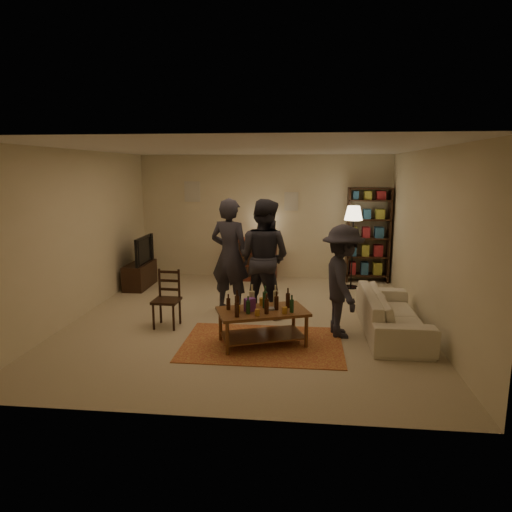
# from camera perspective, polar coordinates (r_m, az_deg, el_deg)

# --- Properties ---
(floor) EXTENTS (6.00, 6.00, 0.00)m
(floor) POSITION_cam_1_polar(r_m,az_deg,el_deg) (7.47, -1.07, -7.87)
(floor) COLOR #C6B793
(floor) RESTS_ON ground
(room_shell) EXTENTS (6.00, 6.00, 6.00)m
(room_shell) POSITION_cam_1_polar(r_m,az_deg,el_deg) (10.14, -2.69, 7.52)
(room_shell) COLOR beige
(room_shell) RESTS_ON ground
(rug) EXTENTS (2.20, 1.50, 0.01)m
(rug) POSITION_cam_1_polar(r_m,az_deg,el_deg) (6.45, 0.81, -10.91)
(rug) COLOR maroon
(rug) RESTS_ON ground
(coffee_table) EXTENTS (1.36, 1.03, 0.83)m
(coffee_table) POSITION_cam_1_polar(r_m,az_deg,el_deg) (6.31, 0.71, -7.36)
(coffee_table) COLOR brown
(coffee_table) RESTS_ON ground
(dining_chair) EXTENTS (0.40, 0.40, 0.89)m
(dining_chair) POSITION_cam_1_polar(r_m,az_deg,el_deg) (7.17, -11.01, -4.99)
(dining_chair) COLOR black
(dining_chair) RESTS_ON ground
(tv_stand) EXTENTS (0.40, 1.00, 1.06)m
(tv_stand) POSITION_cam_1_polar(r_m,az_deg,el_deg) (9.64, -14.31, -1.55)
(tv_stand) COLOR black
(tv_stand) RESTS_ON ground
(dresser) EXTENTS (1.00, 0.50, 1.36)m
(dresser) POSITION_cam_1_polar(r_m,az_deg,el_deg) (9.98, -0.26, -0.26)
(dresser) COLOR maroon
(dresser) RESTS_ON ground
(bookshelf) EXTENTS (0.90, 0.34, 2.02)m
(bookshelf) POSITION_cam_1_polar(r_m,az_deg,el_deg) (9.99, 13.83, 2.68)
(bookshelf) COLOR black
(bookshelf) RESTS_ON ground
(floor_lamp) EXTENTS (0.36, 0.36, 1.67)m
(floor_lamp) POSITION_cam_1_polar(r_m,az_deg,el_deg) (9.31, 12.08, 4.57)
(floor_lamp) COLOR black
(floor_lamp) RESTS_ON ground
(sofa) EXTENTS (0.81, 2.08, 0.61)m
(sofa) POSITION_cam_1_polar(r_m,az_deg,el_deg) (7.07, 16.61, -6.85)
(sofa) COLOR beige
(sofa) RESTS_ON ground
(person_left) EXTENTS (0.81, 0.66, 1.93)m
(person_left) POSITION_cam_1_polar(r_m,az_deg,el_deg) (7.69, -3.28, 0.07)
(person_left) COLOR #28272E
(person_left) RESTS_ON ground
(person_right) EXTENTS (1.15, 1.04, 1.93)m
(person_right) POSITION_cam_1_polar(r_m,az_deg,el_deg) (7.49, 0.95, -0.21)
(person_right) COLOR #25252C
(person_right) RESTS_ON ground
(person_by_sofa) EXTENTS (0.74, 1.12, 1.63)m
(person_by_sofa) POSITION_cam_1_polar(r_m,az_deg,el_deg) (6.66, 10.75, -3.12)
(person_by_sofa) COLOR #27262D
(person_by_sofa) RESTS_ON ground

